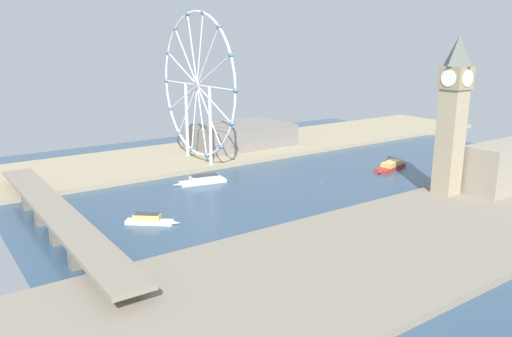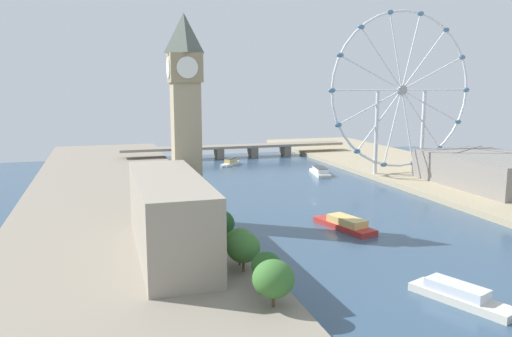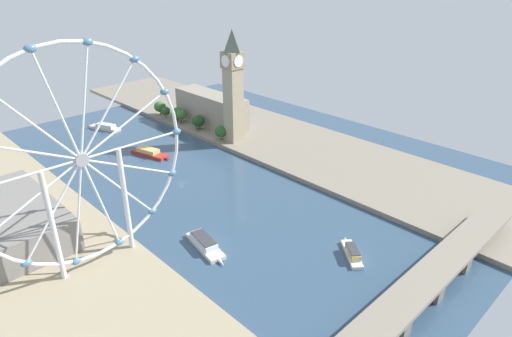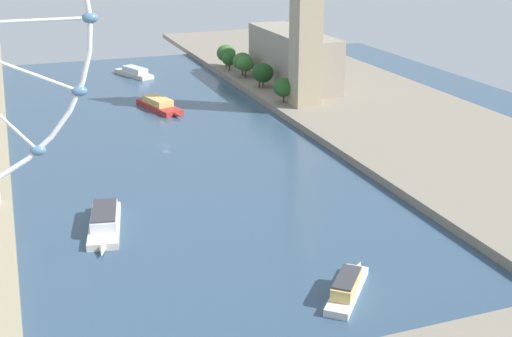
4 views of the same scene
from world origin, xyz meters
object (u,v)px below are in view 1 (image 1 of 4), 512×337
river_bridge (58,216)px  tour_boat_0 (460,153)px  tour_boat_1 (203,180)px  riverside_hall (240,135)px  ferris_wheel (197,86)px  tour_boat_2 (149,220)px  clock_tower (453,113)px  tour_boat_3 (390,166)px

river_bridge → tour_boat_0: size_ratio=5.53×
tour_boat_1 → riverside_hall: bearing=-125.4°
ferris_wheel → riverside_hall: 74.89m
tour_boat_1 → tour_boat_2: size_ratio=1.50×
clock_tower → tour_boat_3: size_ratio=2.38×
river_bridge → tour_boat_0: (-12.36, -297.79, -5.44)m
riverside_hall → river_bridge: (-107.37, 172.57, -4.07)m
ferris_wheel → tour_boat_2: 134.81m
tour_boat_0 → riverside_hall: bearing=114.5°
tour_boat_2 → river_bridge: bearing=-160.2°
riverside_hall → tour_boat_2: (-121.90, 133.69, -9.51)m
ferris_wheel → tour_boat_1: (-46.02, 22.71, -53.69)m
clock_tower → tour_boat_3: 82.22m
clock_tower → tour_boat_0: (59.92, -104.71, -46.18)m
tour_boat_0 → ferris_wheel: bearing=131.0°
tour_boat_1 → tour_boat_3: size_ratio=0.95×
tour_boat_0 → tour_boat_1: 206.91m
ferris_wheel → riverside_hall: bearing=-62.8°
riverside_hall → tour_boat_1: size_ratio=2.30×
tour_boat_3 → tour_boat_2: bearing=-13.5°
riverside_hall → tour_boat_1: (-73.60, 76.48, -9.46)m
riverside_hall → tour_boat_3: bearing=-157.9°
river_bridge → tour_boat_2: 41.86m
river_bridge → tour_boat_3: 220.53m
clock_tower → tour_boat_3: bearing=-23.5°
tour_boat_2 → tour_boat_3: size_ratio=0.63×
riverside_hall → tour_boat_0: (-119.73, -125.22, -9.51)m
tour_boat_1 → clock_tower: bearing=143.1°
ferris_wheel → tour_boat_3: size_ratio=2.85×
ferris_wheel → river_bridge: size_ratio=0.55×
river_bridge → tour_boat_0: river_bridge is taller
clock_tower → tour_boat_0: bearing=-60.2°
tour_boat_2 → tour_boat_3: 181.43m
riverside_hall → tour_boat_3: size_ratio=2.18×
tour_boat_0 → tour_boat_2: size_ratio=1.48×
river_bridge → tour_boat_1: bearing=-70.6°
tour_boat_0 → tour_boat_2: tour_boat_2 is taller
clock_tower → ferris_wheel: ferris_wheel is taller
clock_tower → ferris_wheel: size_ratio=0.84×
ferris_wheel → clock_tower: bearing=-154.0°
clock_tower → tour_boat_3: clock_tower is taller
riverside_hall → tour_boat_1: bearing=133.9°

